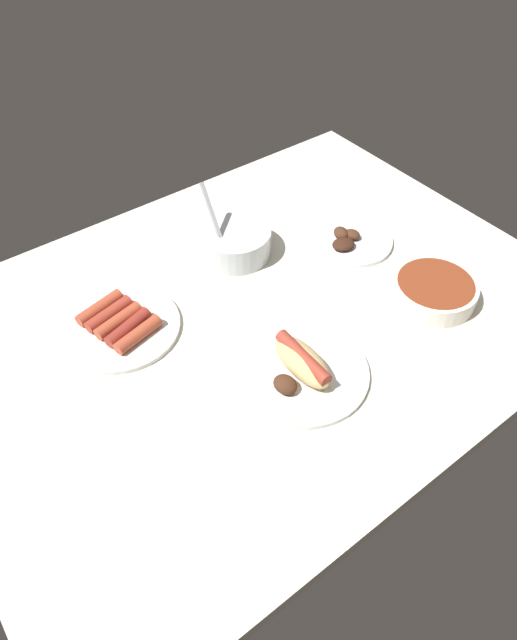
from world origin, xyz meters
TOP-DOWN VIEW (x-y plane):
  - ground_plane at (0.00, 0.00)cm, footprint 120.00×90.00cm
  - plate_sausages at (23.67, -12.01)cm, footprint 22.87×22.87cm
  - plate_hotdog_assembled at (3.19, 17.10)cm, footprint 23.83×23.83cm
  - bowl_coleslaw at (-6.87, -17.40)cm, footprint 15.71×15.71cm
  - plate_grilled_meat at (-29.19, -4.96)cm, footprint 18.35×18.35cm
  - bowl_chili at (-30.09, 18.10)cm, footprint 16.68×16.68cm

SIDE VIEW (x-z plane):
  - ground_plane at x=0.00cm, z-range -3.00..0.00cm
  - plate_grilled_meat at x=-29.19cm, z-range -0.85..2.51cm
  - plate_sausages at x=23.67cm, z-range -0.60..2.87cm
  - plate_hotdog_assembled at x=3.19cm, z-range -1.03..4.58cm
  - bowl_chili at x=-30.09cm, z-range 0.23..4.56cm
  - bowl_coleslaw at x=-6.87cm, z-range -4.61..11.36cm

